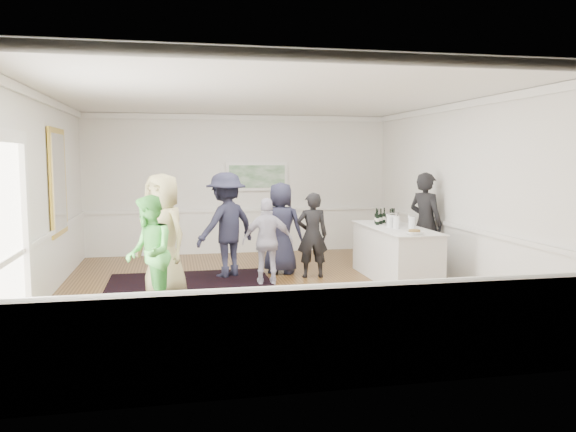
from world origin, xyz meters
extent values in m
plane|color=brown|center=(0.00, 0.00, 0.00)|extent=(8.00, 8.00, 0.00)
cube|color=white|center=(0.00, 0.00, 3.20)|extent=(7.00, 8.00, 0.02)
cube|color=white|center=(-3.50, 0.00, 1.60)|extent=(0.02, 8.00, 3.20)
cube|color=white|center=(3.50, 0.00, 1.60)|extent=(0.02, 8.00, 3.20)
cube|color=white|center=(0.00, 4.00, 1.60)|extent=(7.00, 0.02, 3.20)
cube|color=white|center=(0.00, -4.00, 1.60)|extent=(7.00, 0.02, 3.20)
cube|color=gold|center=(-3.46, 1.30, 1.80)|extent=(0.04, 1.25, 1.85)
cube|color=white|center=(-3.43, 1.30, 1.80)|extent=(0.01, 1.05, 1.65)
cube|color=white|center=(-3.43, -1.08, 1.20)|extent=(0.10, 0.14, 2.40)
cube|color=white|center=(-3.43, -1.90, 2.48)|extent=(0.10, 1.78, 0.16)
cube|color=white|center=(-3.46, -1.90, 1.20)|extent=(0.02, 1.50, 2.40)
cube|color=white|center=(0.40, 3.95, 1.78)|extent=(1.44, 0.05, 0.66)
cube|color=#276A2C|center=(0.40, 3.92, 1.78)|extent=(1.30, 0.01, 0.52)
cube|color=black|center=(-1.25, 0.07, 0.01)|extent=(2.88, 3.77, 0.02)
cube|color=silver|center=(2.43, 0.51, 0.48)|extent=(0.84, 2.32, 0.95)
cube|color=silver|center=(2.43, 0.51, 0.96)|extent=(0.90, 2.38, 0.02)
imported|color=black|center=(3.20, 0.92, 0.97)|extent=(0.74, 0.84, 1.94)
imported|color=tan|center=(-1.68, 0.02, 0.99)|extent=(1.11, 1.13, 1.97)
imported|color=#4EBE4C|center=(-1.86, -0.77, 0.85)|extent=(0.75, 0.90, 1.69)
imported|color=silver|center=(0.09, 0.60, 0.76)|extent=(0.93, 0.46, 1.52)
imported|color=#222339|center=(-0.56, 1.38, 0.97)|extent=(1.45, 1.30, 1.95)
imported|color=black|center=(1.00, 1.00, 0.79)|extent=(0.60, 0.42, 1.58)
imported|color=#222339|center=(0.50, 1.50, 0.88)|extent=(1.02, 0.89, 1.75)
cylinder|color=#6DA93C|center=(2.34, 0.28, 1.09)|extent=(0.12, 0.12, 0.24)
cylinder|color=#D63E5C|center=(2.59, 0.18, 1.09)|extent=(0.12, 0.12, 0.24)
cylinder|color=#70A239|center=(2.31, 0.49, 1.09)|extent=(0.12, 0.12, 0.24)
cylinder|color=silver|center=(2.44, 0.72, 1.08)|extent=(0.26, 0.26, 0.25)
imported|color=white|center=(2.35, -0.47, 1.00)|extent=(0.29, 0.29, 0.07)
cylinder|color=olive|center=(2.35, -0.47, 1.02)|extent=(0.19, 0.19, 0.04)
camera|label=1|loc=(-1.49, -8.98, 2.23)|focal=35.00mm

